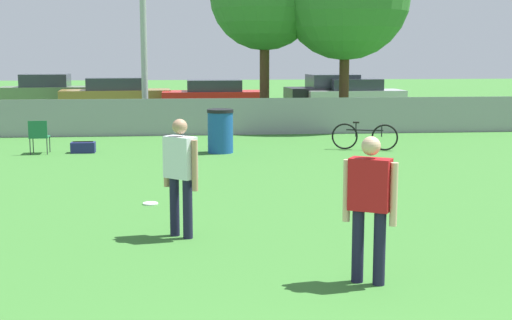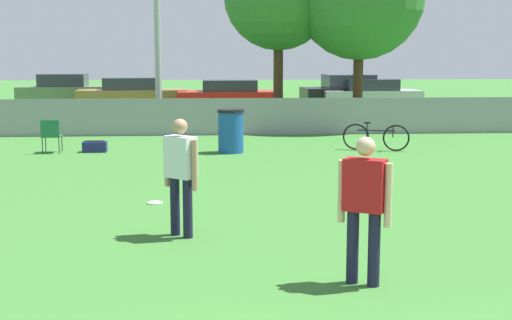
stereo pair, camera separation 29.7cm
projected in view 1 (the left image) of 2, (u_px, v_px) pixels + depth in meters
name	position (u px, v px, depth m)	size (l,w,h in m)	color
fence_backline	(224.00, 117.00, 21.32)	(20.81, 0.07, 1.21)	gray
player_defender_red	(370.00, 200.00, 7.57)	(0.52, 0.41, 1.60)	#191933
player_receiver_white	(180.00, 169.00, 9.50)	(0.47, 0.45, 1.60)	#191933
frisbee_disc	(150.00, 203.00, 11.69)	(0.25, 0.25, 0.03)	white
folding_chair_sideline	(39.00, 135.00, 17.36)	(0.46, 0.46, 0.83)	#333338
bicycle_sideline	(365.00, 136.00, 18.09)	(1.61, 0.64, 0.72)	black
trash_bin	(220.00, 131.00, 17.57)	(0.66, 0.66, 1.08)	#194C99
gear_bag_sideline	(83.00, 147.00, 17.62)	(0.58, 0.32, 0.29)	navy
parked_car_olive	(46.00, 92.00, 31.83)	(3.96, 1.75, 1.49)	black
parked_car_tan	(116.00, 95.00, 30.10)	(4.69, 2.10, 1.39)	black
parked_car_red	(214.00, 96.00, 29.72)	(4.31, 1.86, 1.32)	black
parked_car_dark	(332.00, 93.00, 31.00)	(4.09, 2.11, 1.50)	black
parked_car_silver	(354.00, 94.00, 30.60)	(4.20, 1.90, 1.33)	black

